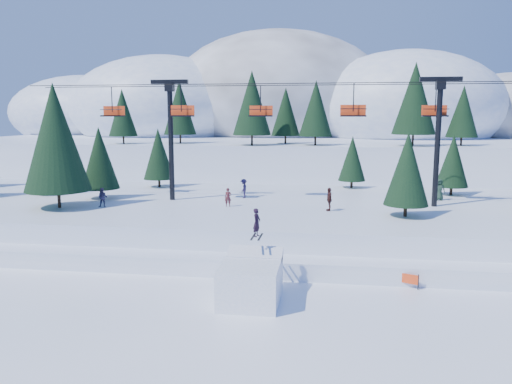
# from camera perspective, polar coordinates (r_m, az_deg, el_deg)

# --- Properties ---
(ground) EXTENTS (160.00, 160.00, 0.00)m
(ground) POSITION_cam_1_polar(r_m,az_deg,el_deg) (25.79, -2.26, -13.53)
(ground) COLOR white
(ground) RESTS_ON ground
(mid_shelf) EXTENTS (70.00, 22.00, 2.50)m
(mid_shelf) POSITION_cam_1_polar(r_m,az_deg,el_deg) (42.56, 2.15, -2.84)
(mid_shelf) COLOR white
(mid_shelf) RESTS_ON ground
(berm) EXTENTS (70.00, 6.00, 1.10)m
(berm) POSITION_cam_1_polar(r_m,az_deg,el_deg) (33.08, 0.28, -7.46)
(berm) COLOR white
(berm) RESTS_ON ground
(mountain_ridge) EXTENTS (119.00, 60.07, 26.46)m
(mountain_ridge) POSITION_cam_1_polar(r_m,az_deg,el_deg) (97.28, 2.69, 8.62)
(mountain_ridge) COLOR white
(mountain_ridge) RESTS_ON ground
(jump_kicker) EXTENTS (3.07, 4.32, 4.74)m
(jump_kicker) POSITION_cam_1_polar(r_m,az_deg,el_deg) (26.79, -0.58, -10.06)
(jump_kicker) COLOR white
(jump_kicker) RESTS_ON ground
(chairlift) EXTENTS (46.00, 3.21, 10.28)m
(chairlift) POSITION_cam_1_polar(r_m,az_deg,el_deg) (41.58, 5.20, 8.07)
(chairlift) COLOR black
(chairlift) RESTS_ON mid_shelf
(conifer_stand) EXTENTS (63.86, 18.63, 9.83)m
(conifer_stand) POSITION_cam_1_polar(r_m,az_deg,el_deg) (41.38, 3.70, 4.60)
(conifer_stand) COLOR black
(conifer_stand) RESTS_ON mid_shelf
(distant_skiers) EXTENTS (28.33, 8.00, 1.84)m
(distant_skiers) POSITION_cam_1_polar(r_m,az_deg,el_deg) (41.82, 3.29, -0.11)
(distant_skiers) COLOR #2A2043
(distant_skiers) RESTS_ON mid_shelf
(banner_near) EXTENTS (2.64, 1.16, 0.90)m
(banner_near) POSITION_cam_1_polar(r_m,az_deg,el_deg) (30.37, 15.47, -9.29)
(banner_near) COLOR black
(banner_near) RESTS_ON ground
(banner_far) EXTENTS (2.86, 0.07, 0.90)m
(banner_far) POSITION_cam_1_polar(r_m,az_deg,el_deg) (32.15, 17.93, -8.39)
(banner_far) COLOR black
(banner_far) RESTS_ON ground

